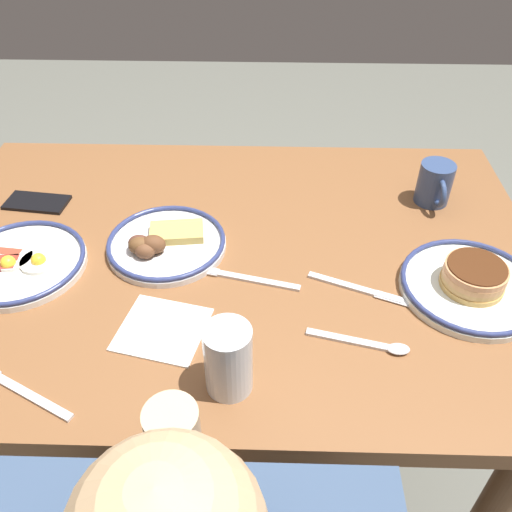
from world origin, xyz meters
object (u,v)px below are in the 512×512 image
tea_spoon (372,344)px  cell_phone (37,202)px  plate_center_pancakes (472,283)px  drinking_glass (228,362)px  plate_near_main (165,243)px  fork_far (25,393)px  plate_far_companion (20,262)px  coffee_mug (435,183)px  fork_near (250,279)px  butter_knife (364,290)px  paper_napkin (162,329)px

tea_spoon → cell_phone: bearing=-29.3°
plate_center_pancakes → drinking_glass: bearing=27.2°
plate_near_main → fork_far: bearing=65.5°
plate_far_companion → plate_near_main: bearing=-166.7°
coffee_mug → tea_spoon: size_ratio=0.63×
cell_phone → fork_far: bearing=113.8°
drinking_glass → fork_near: 0.26m
plate_far_companion → butter_knife: (-0.69, 0.05, -0.01)m
drinking_glass → paper_napkin: 0.18m
drinking_glass → plate_far_companion: bearing=-31.9°
drinking_glass → butter_knife: bearing=-137.7°
plate_far_companion → cell_phone: plate_far_companion is taller
fork_far → tea_spoon: bearing=-168.6°
plate_near_main → fork_near: size_ratio=1.27×
fork_near → fork_far: bearing=38.1°
fork_near → butter_knife: size_ratio=0.92×
plate_center_pancakes → fork_near: plate_center_pancakes is taller
plate_near_main → coffee_mug: (-0.60, -0.19, 0.04)m
butter_knife → plate_center_pancakes: bearing=-177.9°
plate_near_main → paper_napkin: plate_near_main is taller
tea_spoon → coffee_mug: bearing=-114.0°
drinking_glass → cell_phone: 0.70m
plate_far_companion → cell_phone: bearing=-78.9°
plate_far_companion → paper_napkin: (-0.32, 0.16, -0.01)m
plate_far_companion → cell_phone: size_ratio=1.83×
plate_near_main → tea_spoon: plate_near_main is taller
plate_far_companion → butter_knife: 0.69m
fork_far → plate_near_main: bearing=-114.5°
plate_center_pancakes → cell_phone: 0.98m
plate_center_pancakes → fork_far: 0.82m
plate_center_pancakes → fork_far: size_ratio=1.49×
drinking_glass → tea_spoon: (-0.24, -0.09, -0.05)m
plate_near_main → cell_phone: size_ratio=1.75×
paper_napkin → plate_far_companion: bearing=-27.2°
plate_near_main → fork_far: plate_near_main is taller
coffee_mug → plate_near_main: bearing=17.6°
fork_far → tea_spoon: (-0.57, -0.12, 0.00)m
plate_near_main → plate_center_pancakes: size_ratio=0.93×
butter_knife → coffee_mug: bearing=-122.4°
plate_near_main → coffee_mug: size_ratio=2.23×
plate_far_companion → coffee_mug: 0.92m
plate_far_companion → coffee_mug: bearing=-163.8°
plate_near_main → fork_near: plate_near_main is taller
plate_center_pancakes → fork_near: bearing=-2.4°
plate_far_companion → paper_napkin: plate_far_companion is taller
cell_phone → tea_spoon: (-0.73, 0.41, 0.00)m
plate_near_main → plate_center_pancakes: plate_center_pancakes is taller
cell_phone → fork_near: (-0.51, 0.25, -0.00)m
plate_center_pancakes → paper_napkin: (0.58, 0.12, -0.02)m
drinking_glass → fork_near: drinking_glass is taller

